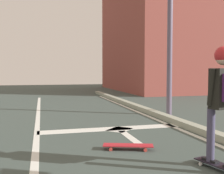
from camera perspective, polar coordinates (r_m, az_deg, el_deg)
name	(u,v)px	position (r m, az deg, el deg)	size (l,w,h in m)	color
lane_line_center	(35,159)	(4.41, -16.06, -14.41)	(0.12, 20.00, 0.01)	silver
lane_line_curbside	(216,144)	(5.38, 21.21, -11.26)	(0.12, 20.00, 0.01)	silver
stop_bar	(111,129)	(6.33, -0.18, -8.86)	(3.35, 0.40, 0.01)	silver
lane_arrow_stem	(131,138)	(5.47, 4.16, -10.81)	(0.16, 1.40, 0.01)	silver
lane_arrow_head	(119,129)	(6.26, 1.60, -9.00)	(0.56, 0.44, 0.01)	silver
skateboard	(221,166)	(4.05, 22.17, -15.26)	(0.40, 0.81, 0.07)	black
skater	(224,91)	(3.85, 22.70, -0.82)	(0.43, 0.60, 1.60)	#45425E
spare_skateboard	(128,146)	(4.69, 3.44, -12.34)	(0.87, 0.47, 0.09)	#B7232C
building_block	(202,34)	(21.89, 18.69, 10.70)	(13.38, 10.00, 8.47)	brown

